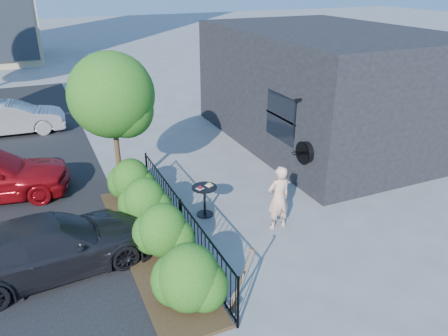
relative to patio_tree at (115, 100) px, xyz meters
name	(u,v)px	position (x,y,z in m)	size (l,w,h in m)	color
ground	(240,227)	(2.24, -2.76, -2.76)	(120.00, 120.00, 0.00)	gray
shop_building	(323,86)	(7.73, 1.74, -0.76)	(6.22, 9.00, 4.00)	black
fence	(181,220)	(0.74, -2.76, -2.20)	(0.05, 6.05, 1.10)	black
planting_bed	(153,246)	(0.04, -2.76, -2.72)	(1.30, 6.00, 0.08)	#382616
shrubs	(154,218)	(0.14, -2.66, -2.06)	(1.10, 5.60, 1.24)	#225212
patio_tree	(115,100)	(0.00, 0.00, 0.00)	(2.20, 2.20, 3.94)	#3F2B19
cafe_table	(205,196)	(1.68, -1.86, -2.21)	(0.64, 0.64, 0.86)	black
woman	(279,198)	(3.07, -3.15, -1.95)	(0.59, 0.39, 1.63)	beige
shovel	(241,284)	(0.98, -5.35, -2.19)	(0.47, 0.17, 1.31)	brown
car_silver	(12,118)	(-2.77, 7.00, -2.13)	(1.34, 3.84, 1.26)	#AFAFB4
car_darkgrey	(50,246)	(-2.07, -2.72, -2.16)	(1.70, 4.18, 1.21)	black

